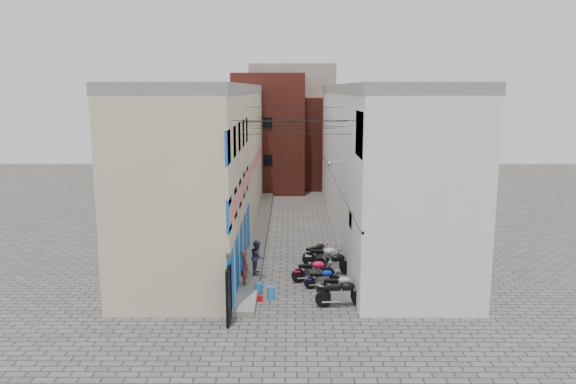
{
  "coord_description": "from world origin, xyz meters",
  "views": [
    {
      "loc": [
        -0.21,
        -20.5,
        8.76
      ],
      "look_at": [
        -0.32,
        10.66,
        3.0
      ],
      "focal_mm": 35.0,
      "sensor_mm": 36.0,
      "label": 1
    }
  ],
  "objects_px": {
    "motorcycle_e": "(332,263)",
    "person_b": "(257,257)",
    "water_jug_near": "(271,293)",
    "water_jug_far": "(259,289)",
    "motorcycle_b": "(339,285)",
    "motorcycle_d": "(313,269)",
    "motorcycle_a": "(342,292)",
    "motorcycle_g": "(317,251)",
    "motorcycle_c": "(323,277)",
    "person_a": "(245,267)",
    "motorcycle_f": "(325,255)",
    "red_crate": "(258,298)"
  },
  "relations": [
    {
      "from": "motorcycle_c",
      "to": "red_crate",
      "type": "bearing_deg",
      "value": -72.75
    },
    {
      "from": "motorcycle_a",
      "to": "motorcycle_d",
      "type": "height_order",
      "value": "motorcycle_a"
    },
    {
      "from": "motorcycle_e",
      "to": "water_jug_far",
      "type": "height_order",
      "value": "motorcycle_e"
    },
    {
      "from": "person_a",
      "to": "motorcycle_f",
      "type": "bearing_deg",
      "value": -71.26
    },
    {
      "from": "water_jug_near",
      "to": "water_jug_far",
      "type": "bearing_deg",
      "value": 135.66
    },
    {
      "from": "motorcycle_c",
      "to": "motorcycle_d",
      "type": "bearing_deg",
      "value": -165.7
    },
    {
      "from": "motorcycle_g",
      "to": "red_crate",
      "type": "xyz_separation_m",
      "value": [
        -2.73,
        -5.47,
        -0.43
      ]
    },
    {
      "from": "motorcycle_e",
      "to": "person_a",
      "type": "height_order",
      "value": "person_a"
    },
    {
      "from": "person_b",
      "to": "water_jug_far",
      "type": "distance_m",
      "value": 2.24
    },
    {
      "from": "person_a",
      "to": "motorcycle_d",
      "type": "bearing_deg",
      "value": -93.5
    },
    {
      "from": "person_a",
      "to": "water_jug_near",
      "type": "bearing_deg",
      "value": -156.12
    },
    {
      "from": "motorcycle_e",
      "to": "motorcycle_g",
      "type": "relative_size",
      "value": 1.12
    },
    {
      "from": "motorcycle_c",
      "to": "motorcycle_d",
      "type": "distance_m",
      "value": 0.89
    },
    {
      "from": "motorcycle_b",
      "to": "water_jug_near",
      "type": "relative_size",
      "value": 3.55
    },
    {
      "from": "motorcycle_g",
      "to": "person_b",
      "type": "distance_m",
      "value": 3.97
    },
    {
      "from": "motorcycle_c",
      "to": "motorcycle_g",
      "type": "relative_size",
      "value": 0.89
    },
    {
      "from": "motorcycle_f",
      "to": "red_crate",
      "type": "distance_m",
      "value": 5.48
    },
    {
      "from": "motorcycle_d",
      "to": "person_b",
      "type": "relative_size",
      "value": 1.28
    },
    {
      "from": "motorcycle_a",
      "to": "red_crate",
      "type": "height_order",
      "value": "motorcycle_a"
    },
    {
      "from": "person_b",
      "to": "water_jug_far",
      "type": "height_order",
      "value": "person_b"
    },
    {
      "from": "motorcycle_a",
      "to": "motorcycle_c",
      "type": "bearing_deg",
      "value": -168.08
    },
    {
      "from": "motorcycle_e",
      "to": "motorcycle_g",
      "type": "distance_m",
      "value": 2.25
    },
    {
      "from": "motorcycle_d",
      "to": "water_jug_near",
      "type": "xyz_separation_m",
      "value": [
        -1.89,
        -2.15,
        -0.32
      ]
    },
    {
      "from": "motorcycle_a",
      "to": "motorcycle_b",
      "type": "distance_m",
      "value": 1.0
    },
    {
      "from": "motorcycle_c",
      "to": "motorcycle_g",
      "type": "distance_m",
      "value": 3.9
    },
    {
      "from": "motorcycle_d",
      "to": "motorcycle_f",
      "type": "bearing_deg",
      "value": 154.72
    },
    {
      "from": "motorcycle_d",
      "to": "person_a",
      "type": "distance_m",
      "value": 3.25
    },
    {
      "from": "motorcycle_b",
      "to": "water_jug_near",
      "type": "bearing_deg",
      "value": -85.64
    },
    {
      "from": "person_a",
      "to": "water_jug_far",
      "type": "bearing_deg",
      "value": -156.26
    },
    {
      "from": "motorcycle_d",
      "to": "water_jug_far",
      "type": "distance_m",
      "value": 2.94
    },
    {
      "from": "motorcycle_f",
      "to": "red_crate",
      "type": "bearing_deg",
      "value": -31.48
    },
    {
      "from": "motorcycle_e",
      "to": "person_a",
      "type": "relative_size",
      "value": 1.4
    },
    {
      "from": "motorcycle_b",
      "to": "motorcycle_c",
      "type": "bearing_deg",
      "value": -150.94
    },
    {
      "from": "motorcycle_b",
      "to": "motorcycle_f",
      "type": "bearing_deg",
      "value": -174.08
    },
    {
      "from": "person_b",
      "to": "motorcycle_b",
      "type": "bearing_deg",
      "value": -126.44
    },
    {
      "from": "motorcycle_a",
      "to": "water_jug_near",
      "type": "xyz_separation_m",
      "value": [
        -2.92,
        0.82,
        -0.36
      ]
    },
    {
      "from": "motorcycle_a",
      "to": "water_jug_far",
      "type": "height_order",
      "value": "motorcycle_a"
    },
    {
      "from": "motorcycle_b",
      "to": "motorcycle_d",
      "type": "xyz_separation_m",
      "value": [
        -1.02,
        1.97,
        0.03
      ]
    },
    {
      "from": "motorcycle_e",
      "to": "person_b",
      "type": "xyz_separation_m",
      "value": [
        -3.49,
        -0.49,
        0.42
      ]
    },
    {
      "from": "motorcycle_c",
      "to": "motorcycle_d",
      "type": "height_order",
      "value": "motorcycle_d"
    },
    {
      "from": "motorcycle_c",
      "to": "motorcycle_f",
      "type": "bearing_deg",
      "value": 163.15
    },
    {
      "from": "motorcycle_d",
      "to": "water_jug_near",
      "type": "height_order",
      "value": "motorcycle_d"
    },
    {
      "from": "motorcycle_b",
      "to": "motorcycle_c",
      "type": "height_order",
      "value": "motorcycle_b"
    },
    {
      "from": "red_crate",
      "to": "person_b",
      "type": "bearing_deg",
      "value": 93.47
    },
    {
      "from": "person_b",
      "to": "red_crate",
      "type": "bearing_deg",
      "value": -179.15
    },
    {
      "from": "motorcycle_e",
      "to": "water_jug_near",
      "type": "bearing_deg",
      "value": -46.18
    },
    {
      "from": "motorcycle_d",
      "to": "motorcycle_e",
      "type": "bearing_deg",
      "value": 127.62
    },
    {
      "from": "motorcycle_f",
      "to": "person_b",
      "type": "xyz_separation_m",
      "value": [
        -3.24,
        -1.7,
        0.43
      ]
    },
    {
      "from": "motorcycle_b",
      "to": "motorcycle_f",
      "type": "relative_size",
      "value": 0.92
    },
    {
      "from": "water_jug_near",
      "to": "water_jug_far",
      "type": "relative_size",
      "value": 1.06
    }
  ]
}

